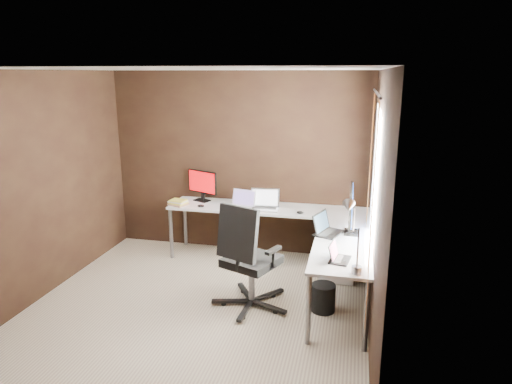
% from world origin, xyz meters
% --- Properties ---
extents(room, '(3.60, 3.60, 2.50)m').
position_xyz_m(room, '(0.34, 0.07, 1.28)').
color(room, beige).
rests_on(room, ground).
extents(desk, '(2.65, 2.25, 0.73)m').
position_xyz_m(desk, '(0.84, 1.04, 0.68)').
color(desk, white).
rests_on(desk, ground).
extents(drawer_pedestal, '(0.42, 0.50, 0.60)m').
position_xyz_m(drawer_pedestal, '(1.43, 1.15, 0.30)').
color(drawer_pedestal, white).
rests_on(drawer_pedestal, ground).
extents(monitor_left, '(0.46, 0.23, 0.43)m').
position_xyz_m(monitor_left, '(-0.48, 1.63, 0.97)').
color(monitor_left, black).
rests_on(monitor_left, desk).
extents(monitor_right, '(0.16, 0.64, 0.52)m').
position_xyz_m(monitor_right, '(1.56, 0.73, 1.03)').
color(monitor_right, black).
rests_on(monitor_right, desk).
extents(laptop_white, '(0.38, 0.31, 0.23)m').
position_xyz_m(laptop_white, '(0.14, 1.43, 0.78)').
color(laptop_white, white).
rests_on(laptop_white, desk).
extents(laptop_silver, '(0.40, 0.30, 0.25)m').
position_xyz_m(laptop_silver, '(0.44, 1.44, 0.78)').
color(laptop_silver, silver).
rests_on(laptop_silver, desk).
extents(laptop_black_big, '(0.35, 0.41, 0.23)m').
position_xyz_m(laptop_black_big, '(1.30, 0.65, 0.78)').
color(laptop_black_big, black).
rests_on(laptop_black_big, desk).
extents(laptop_black_small, '(0.22, 0.28, 0.17)m').
position_xyz_m(laptop_black_small, '(1.47, -0.09, 0.77)').
color(laptop_black_small, black).
rests_on(laptop_black_small, desk).
extents(book_stack, '(0.29, 0.26, 0.07)m').
position_xyz_m(book_stack, '(-0.73, 1.35, 0.77)').
color(book_stack, '#A47858').
rests_on(book_stack, desk).
extents(mouse_left, '(0.10, 0.07, 0.04)m').
position_xyz_m(mouse_left, '(-0.40, 1.32, 0.75)').
color(mouse_left, black).
rests_on(mouse_left, desk).
extents(mouse_corner, '(0.11, 0.09, 0.04)m').
position_xyz_m(mouse_corner, '(0.93, 1.32, 0.75)').
color(mouse_corner, black).
rests_on(mouse_corner, desk).
extents(desk_lamp, '(0.20, 0.24, 0.66)m').
position_xyz_m(desk_lamp, '(1.59, -0.28, 1.14)').
color(desk_lamp, slate).
rests_on(desk_lamp, desk).
extents(office_chair, '(0.66, 0.70, 1.18)m').
position_xyz_m(office_chair, '(0.54, 0.16, 0.34)').
color(office_chair, black).
rests_on(office_chair, ground).
extents(wastebasket, '(0.34, 0.34, 0.30)m').
position_xyz_m(wastebasket, '(1.33, 0.25, 0.15)').
color(wastebasket, black).
rests_on(wastebasket, ground).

